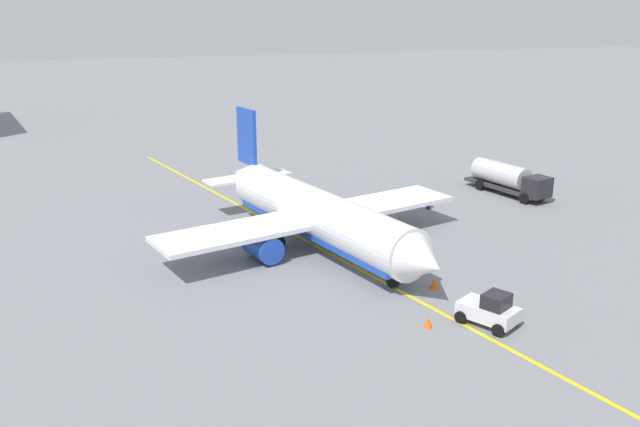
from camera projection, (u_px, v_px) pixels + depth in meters
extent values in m
plane|color=slate|center=(320.00, 249.00, 55.32)|extent=(400.00, 400.00, 0.00)
cylinder|color=white|center=(320.00, 214.00, 54.43)|extent=(22.53, 9.81, 3.85)
cube|color=#1E47B7|center=(320.00, 227.00, 54.75)|extent=(21.15, 8.80, 1.08)
cone|color=white|center=(424.00, 262.00, 44.56)|extent=(3.99, 4.40, 3.69)
cone|color=white|center=(245.00, 176.00, 64.69)|extent=(5.07, 4.33, 3.27)
cube|color=#1E47B7|center=(247.00, 136.00, 63.01)|extent=(3.18, 1.22, 5.20)
cube|color=white|center=(248.00, 177.00, 64.19)|extent=(4.61, 8.74, 0.24)
cube|color=white|center=(313.00, 217.00, 55.38)|extent=(11.90, 26.91, 0.36)
cylinder|color=#1E47B7|center=(370.00, 223.00, 57.84)|extent=(3.65, 2.90, 2.10)
cylinder|color=#1E47B7|center=(262.00, 246.00, 52.39)|extent=(3.65, 2.90, 2.10)
cylinder|color=#4C4C51|center=(393.00, 272.00, 47.56)|extent=(0.24, 0.24, 1.22)
cylinder|color=black|center=(393.00, 280.00, 47.74)|extent=(1.17, 0.69, 1.10)
cylinder|color=#4C4C51|center=(333.00, 223.00, 57.92)|extent=(0.24, 0.24, 1.22)
cylinder|color=black|center=(332.00, 230.00, 58.11)|extent=(1.17, 0.69, 1.10)
cylinder|color=#4C4C51|center=(280.00, 234.00, 55.19)|extent=(0.24, 0.24, 1.22)
cylinder|color=black|center=(280.00, 241.00, 55.38)|extent=(1.17, 0.69, 1.10)
cube|color=#2D2D33|center=(504.00, 187.00, 70.94)|extent=(9.63, 4.76, 0.30)
cube|color=#232328|center=(537.00, 187.00, 67.22)|extent=(2.54, 2.83, 2.00)
cube|color=black|center=(545.00, 185.00, 66.37)|extent=(0.66, 1.98, 0.90)
cylinder|color=silver|center=(501.00, 173.00, 71.04)|extent=(6.87, 3.86, 2.30)
cylinder|color=black|center=(541.00, 195.00, 68.51)|extent=(1.15, 0.61, 1.10)
cylinder|color=black|center=(524.00, 199.00, 67.24)|extent=(1.15, 0.61, 1.10)
cylinder|color=black|center=(497.00, 182.00, 73.46)|extent=(1.15, 0.61, 1.10)
cylinder|color=black|center=(480.00, 185.00, 72.20)|extent=(1.15, 0.61, 1.10)
cube|color=silver|center=(488.00, 312.00, 42.18)|extent=(4.12, 3.52, 0.90)
cube|color=black|center=(496.00, 301.00, 41.59)|extent=(2.01, 2.08, 0.90)
cylinder|color=black|center=(461.00, 317.00, 42.46)|extent=(0.84, 0.66, 0.80)
cylinder|color=black|center=(477.00, 307.00, 43.86)|extent=(0.84, 0.66, 0.80)
cylinder|color=black|center=(498.00, 330.00, 40.78)|extent=(0.84, 0.66, 0.80)
cylinder|color=black|center=(514.00, 319.00, 42.17)|extent=(0.84, 0.66, 0.80)
cube|color=navy|center=(428.00, 205.00, 65.67)|extent=(0.44, 0.32, 0.85)
cube|color=yellow|center=(429.00, 197.00, 65.45)|extent=(0.52, 0.36, 0.60)
sphere|color=tan|center=(429.00, 193.00, 65.32)|extent=(0.24, 0.24, 0.24)
cone|color=#F2590F|center=(434.00, 283.00, 47.65)|extent=(0.64, 0.64, 0.71)
cone|color=#F2590F|center=(428.00, 322.00, 41.94)|extent=(0.59, 0.59, 0.65)
cube|color=yellow|center=(320.00, 248.00, 55.31)|extent=(78.18, 22.50, 0.01)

